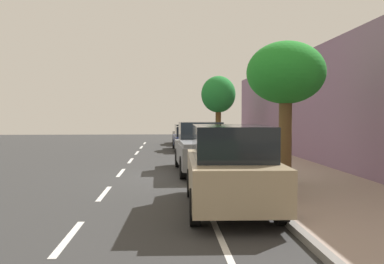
% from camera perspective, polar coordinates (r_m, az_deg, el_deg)
% --- Properties ---
extents(ground, '(66.43, 66.43, 0.00)m').
position_cam_1_polar(ground, '(14.68, -0.31, -6.38)').
color(ground, '#333333').
extents(sidewalk, '(4.00, 41.52, 0.14)m').
position_cam_1_polar(sidewalk, '(15.33, 13.72, -5.81)').
color(sidewalk, tan).
rests_on(sidewalk, ground).
extents(curb_edge, '(0.16, 41.52, 0.14)m').
position_cam_1_polar(curb_edge, '(14.85, 5.98, -6.02)').
color(curb_edge, gray).
rests_on(curb_edge, ground).
extents(lane_stripe_centre, '(0.14, 40.00, 0.01)m').
position_cam_1_polar(lane_stripe_centre, '(14.02, -10.91, -6.82)').
color(lane_stripe_centre, white).
rests_on(lane_stripe_centre, ground).
extents(lane_stripe_bike_edge, '(0.12, 41.52, 0.01)m').
position_cam_1_polar(lane_stripe_bike_edge, '(14.69, 0.28, -6.36)').
color(lane_stripe_bike_edge, white).
rests_on(lane_stripe_bike_edge, ground).
extents(building_facade, '(0.50, 41.52, 5.25)m').
position_cam_1_polar(building_facade, '(16.00, 21.56, 3.61)').
color(building_facade, gray).
rests_on(building_facade, ground).
extents(parked_suv_tan_second, '(2.09, 4.76, 1.99)m').
position_cam_1_polar(parked_suv_tan_second, '(9.72, 5.28, -4.76)').
color(parked_suv_tan_second, tan).
rests_on(parked_suv_tan_second, ground).
extents(parked_pickup_grey_mid, '(2.14, 5.35, 1.95)m').
position_cam_1_polar(parked_pickup_grey_mid, '(16.06, 1.50, -2.39)').
color(parked_pickup_grey_mid, slate).
rests_on(parked_pickup_grey_mid, ground).
extents(parked_sedan_dark_blue_far, '(1.93, 4.44, 1.52)m').
position_cam_1_polar(parked_sedan_dark_blue_far, '(26.00, -0.59, -0.91)').
color(parked_sedan_dark_blue_far, navy).
rests_on(parked_sedan_dark_blue_far, ground).
extents(parked_sedan_black_farthest, '(1.99, 4.47, 1.52)m').
position_cam_1_polar(parked_sedan_black_farthest, '(31.70, -0.93, -0.32)').
color(parked_sedan_black_farthest, black).
rests_on(parked_sedan_black_farthest, ground).
extents(bicycle_at_curb, '(1.47, 1.07, 0.79)m').
position_cam_1_polar(bicycle_at_curb, '(20.69, 1.95, -2.75)').
color(bicycle_at_curb, black).
rests_on(bicycle_at_curb, ground).
extents(cyclist_with_backpack, '(0.54, 0.55, 1.67)m').
position_cam_1_polar(cyclist_with_backpack, '(20.21, 2.70, -1.10)').
color(cyclist_with_backpack, '#C6B284').
rests_on(cyclist_with_backpack, ground).
extents(street_tree_near_cyclist, '(2.36, 2.36, 4.31)m').
position_cam_1_polar(street_tree_near_cyclist, '(12.65, 13.02, 7.77)').
color(street_tree_near_cyclist, brown).
rests_on(street_tree_near_cyclist, sidewalk).
extents(street_tree_mid_block, '(2.39, 2.39, 4.83)m').
position_cam_1_polar(street_tree_mid_block, '(28.43, 3.72, 5.18)').
color(street_tree_mid_block, brown).
rests_on(street_tree_mid_block, sidewalk).
extents(fire_hydrant, '(0.22, 0.22, 0.84)m').
position_cam_1_polar(fire_hydrant, '(22.51, 3.80, -1.89)').
color(fire_hydrant, red).
rests_on(fire_hydrant, sidewalk).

